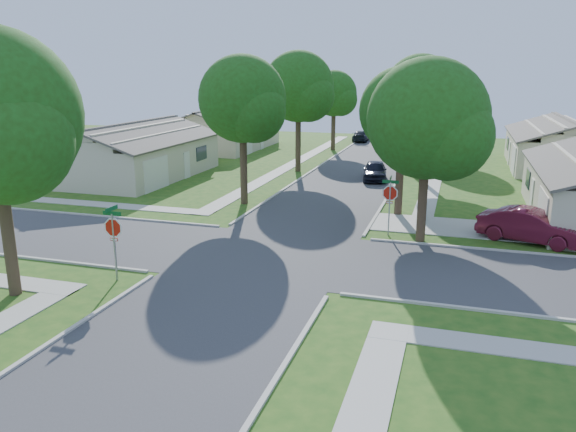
% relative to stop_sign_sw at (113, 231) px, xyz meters
% --- Properties ---
extents(ground, '(100.00, 100.00, 0.00)m').
position_rel_stop_sign_sw_xyz_m(ground, '(4.70, 4.70, -2.03)').
color(ground, '#224F15').
rests_on(ground, ground).
extents(road_ns, '(7.00, 100.00, 0.02)m').
position_rel_stop_sign_sw_xyz_m(road_ns, '(4.70, 4.70, -2.03)').
color(road_ns, '#333335').
rests_on(road_ns, ground).
extents(sidewalk_ne, '(1.20, 40.00, 0.04)m').
position_rel_stop_sign_sw_xyz_m(sidewalk_ne, '(10.80, 30.70, -2.01)').
color(sidewalk_ne, '#9E9B91').
rests_on(sidewalk_ne, ground).
extents(sidewalk_nw, '(1.20, 40.00, 0.04)m').
position_rel_stop_sign_sw_xyz_m(sidewalk_nw, '(-1.40, 30.70, -2.01)').
color(sidewalk_nw, '#9E9B91').
rests_on(sidewalk_nw, ground).
extents(driveway, '(8.80, 3.60, 0.05)m').
position_rel_stop_sign_sw_xyz_m(driveway, '(12.60, 11.80, -2.01)').
color(driveway, '#9E9B91').
rests_on(driveway, ground).
extents(stop_sign_sw, '(1.05, 0.80, 2.98)m').
position_rel_stop_sign_sw_xyz_m(stop_sign_sw, '(0.00, 0.00, 0.00)').
color(stop_sign_sw, gray).
rests_on(stop_sign_sw, ground).
extents(stop_sign_ne, '(1.05, 0.80, 2.98)m').
position_rel_stop_sign_sw_xyz_m(stop_sign_ne, '(9.40, 9.40, 0.00)').
color(stop_sign_ne, gray).
rests_on(stop_sign_ne, ground).
extents(tree_e_near, '(4.97, 4.80, 8.28)m').
position_rel_stop_sign_sw_xyz_m(tree_e_near, '(9.45, 13.71, 3.61)').
color(tree_e_near, '#38281C').
rests_on(tree_e_near, ground).
extents(tree_e_mid, '(5.59, 5.40, 9.21)m').
position_rel_stop_sign_sw_xyz_m(tree_e_mid, '(9.46, 25.71, 4.22)').
color(tree_e_mid, '#38281C').
rests_on(tree_e_mid, ground).
extents(tree_e_far, '(5.17, 5.00, 8.72)m').
position_rel_stop_sign_sw_xyz_m(tree_e_far, '(9.45, 38.71, 3.95)').
color(tree_e_far, '#38281C').
rests_on(tree_e_far, ground).
extents(tree_w_near, '(5.38, 5.20, 8.97)m').
position_rel_stop_sign_sw_xyz_m(tree_w_near, '(0.06, 13.71, 4.08)').
color(tree_w_near, '#38281C').
rests_on(tree_w_near, ground).
extents(tree_w_mid, '(5.80, 5.60, 9.56)m').
position_rel_stop_sign_sw_xyz_m(tree_w_mid, '(0.06, 25.71, 4.46)').
color(tree_w_mid, '#38281C').
rests_on(tree_w_mid, ground).
extents(tree_w_far, '(4.76, 4.60, 8.04)m').
position_rel_stop_sign_sw_xyz_m(tree_w_far, '(0.05, 38.71, 3.48)').
color(tree_w_far, '#38281C').
rests_on(tree_w_far, ground).
extents(tree_ne_corner, '(5.80, 5.60, 8.66)m').
position_rel_stop_sign_sw_xyz_m(tree_ne_corner, '(11.06, 8.91, 3.56)').
color(tree_ne_corner, '#38281C').
rests_on(tree_ne_corner, ground).
extents(house_ne_far, '(8.42, 13.60, 4.23)m').
position_rel_stop_sign_sw_xyz_m(house_ne_far, '(20.69, 33.70, -0.51)').
color(house_ne_far, '#C1B498').
rests_on(house_ne_far, ground).
extents(house_nw_near, '(8.42, 13.60, 4.23)m').
position_rel_stop_sign_sw_xyz_m(house_nw_near, '(-11.29, 19.70, -0.51)').
color(house_nw_near, '#C1B498').
rests_on(house_nw_near, ground).
extents(house_nw_far, '(8.42, 13.60, 4.23)m').
position_rel_stop_sign_sw_xyz_m(house_nw_far, '(-11.29, 36.70, -0.51)').
color(house_nw_far, '#C1B498').
rests_on(house_nw_far, ground).
extents(car_driveway, '(5.16, 3.26, 1.60)m').
position_rel_stop_sign_sw_xyz_m(car_driveway, '(16.06, 10.20, -1.23)').
color(car_driveway, '#551123').
rests_on(car_driveway, ground).
extents(car_curb_east, '(2.26, 4.41, 1.44)m').
position_rel_stop_sign_sw_xyz_m(car_curb_east, '(6.58, 23.73, -1.31)').
color(car_curb_east, black).
rests_on(car_curb_east, ground).
extents(car_curb_west, '(1.94, 4.34, 1.23)m').
position_rel_stop_sign_sw_xyz_m(car_curb_west, '(1.50, 46.86, -1.41)').
color(car_curb_west, black).
rests_on(car_curb_west, ground).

